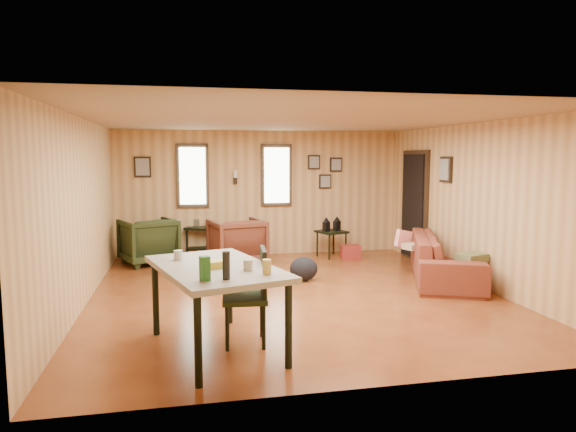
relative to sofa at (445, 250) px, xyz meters
name	(u,v)px	position (x,y,z in m)	size (l,w,h in m)	color
room	(301,206)	(-2.33, -0.10, 0.74)	(5.54, 6.04, 2.44)	brown
sofa	(445,250)	(0.00, 0.00, 0.00)	(2.37, 0.69, 0.93)	brown
recliner_brown	(237,240)	(-3.07, 1.73, -0.01)	(0.88, 0.82, 0.91)	#552819
recliner_green	(148,239)	(-4.60, 2.15, -0.01)	(0.87, 0.82, 0.90)	#242E15
end_table	(203,236)	(-3.62, 2.55, -0.06)	(0.73, 0.70, 0.73)	black
side_table	(332,230)	(-1.22, 2.09, 0.07)	(0.62, 0.62, 0.78)	black
cooler	(350,252)	(-0.92, 1.85, -0.33)	(0.39, 0.30, 0.26)	maroon
backpack	(304,269)	(-2.19, 0.33, -0.28)	(0.47, 0.37, 0.37)	black
sofa_pillows	(438,250)	(-0.19, -0.11, 0.03)	(0.83, 1.62, 0.33)	brown
dining_table	(216,274)	(-3.69, -2.28, 0.31)	(1.42, 1.88, 1.09)	gray
dining_chair	(252,291)	(-3.32, -2.16, 0.09)	(0.49, 0.49, 0.99)	#242E15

